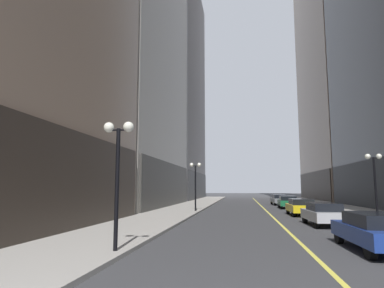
# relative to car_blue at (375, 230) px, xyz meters

# --- Properties ---
(ground_plane) EXTENTS (200.00, 200.00, 0.00)m
(ground_plane) POSITION_rel_car_blue_xyz_m (-2.32, 25.64, -0.72)
(ground_plane) COLOR #38383A
(sidewalk_left) EXTENTS (4.50, 78.00, 0.15)m
(sidewalk_left) POSITION_rel_car_blue_xyz_m (-10.57, 25.64, -0.64)
(sidewalk_left) COLOR #9E9991
(sidewalk_left) RESTS_ON ground
(sidewalk_right) EXTENTS (4.50, 78.00, 0.15)m
(sidewalk_right) POSITION_rel_car_blue_xyz_m (5.93, 25.64, -0.64)
(sidewalk_right) COLOR #9E9991
(sidewalk_right) RESTS_ON ground
(lane_centre_stripe) EXTENTS (0.16, 70.00, 0.01)m
(lane_centre_stripe) POSITION_rel_car_blue_xyz_m (-2.32, 25.64, -0.71)
(lane_centre_stripe) COLOR #E5D64C
(lane_centre_stripe) RESTS_ON ground
(building_left_far) EXTENTS (15.63, 26.00, 43.98)m
(building_left_far) POSITION_rel_car_blue_xyz_m (-20.53, 50.64, 21.20)
(building_left_far) COLOR gray
(building_left_far) RESTS_ON ground
(car_blue) EXTENTS (1.86, 4.47, 1.32)m
(car_blue) POSITION_rel_car_blue_xyz_m (0.00, 0.00, 0.00)
(car_blue) COLOR navy
(car_blue) RESTS_ON ground
(car_silver) EXTENTS (1.89, 4.12, 1.32)m
(car_silver) POSITION_rel_car_blue_xyz_m (0.08, 7.97, -0.00)
(car_silver) COLOR #B7B7BC
(car_silver) RESTS_ON ground
(car_yellow) EXTENTS (1.88, 4.30, 1.32)m
(car_yellow) POSITION_rel_car_blue_xyz_m (0.03, 15.24, -0.00)
(car_yellow) COLOR yellow
(car_yellow) RESTS_ON ground
(car_green) EXTENTS (1.91, 4.22, 1.32)m
(car_green) POSITION_rel_car_blue_xyz_m (0.21, 24.57, -0.00)
(car_green) COLOR #196038
(car_green) RESTS_ON ground
(car_grey) EXTENTS (1.90, 4.65, 1.32)m
(car_grey) POSITION_rel_car_blue_xyz_m (0.10, 31.77, 0.00)
(car_grey) COLOR slate
(car_grey) RESTS_ON ground
(street_lamp_left_near) EXTENTS (1.06, 0.36, 4.43)m
(street_lamp_left_near) POSITION_rel_car_blue_xyz_m (-8.72, -1.97, 2.54)
(street_lamp_left_near) COLOR black
(street_lamp_left_near) RESTS_ON ground
(street_lamp_left_far) EXTENTS (1.06, 0.36, 4.43)m
(street_lamp_left_far) POSITION_rel_car_blue_xyz_m (-8.72, 17.32, 2.54)
(street_lamp_left_far) COLOR black
(street_lamp_left_far) RESTS_ON ground
(street_lamp_right_mid) EXTENTS (1.06, 0.36, 4.43)m
(street_lamp_right_mid) POSITION_rel_car_blue_xyz_m (4.08, 10.89, 2.54)
(street_lamp_right_mid) COLOR black
(street_lamp_right_mid) RESTS_ON ground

